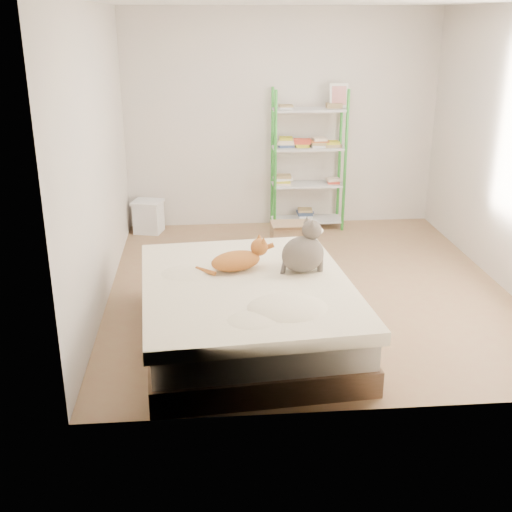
{
  "coord_description": "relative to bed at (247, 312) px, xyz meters",
  "views": [
    {
      "loc": [
        -1.0,
        -5.69,
        2.48
      ],
      "look_at": [
        -0.56,
        -0.75,
        0.62
      ],
      "focal_mm": 45.0,
      "sensor_mm": 36.0,
      "label": 1
    }
  ],
  "objects": [
    {
      "name": "cardboard_box",
      "position": [
        0.66,
        2.07,
        -0.1
      ],
      "size": [
        0.46,
        0.44,
        0.37
      ],
      "rotation": [
        0.0,
        0.0,
        0.0
      ],
      "color": "tan",
      "rests_on": "ground"
    },
    {
      "name": "room",
      "position": [
        0.66,
        1.05,
        1.04
      ],
      "size": [
        3.81,
        4.21,
        2.61
      ],
      "color": "#936649",
      "rests_on": "ground"
    },
    {
      "name": "shelf_unit",
      "position": [
        0.97,
        2.93,
        0.62
      ],
      "size": [
        0.9,
        0.36,
        1.74
      ],
      "color": "green",
      "rests_on": "ground"
    },
    {
      "name": "orange_cat",
      "position": [
        -0.07,
        0.26,
        0.36
      ],
      "size": [
        0.56,
        0.42,
        0.2
      ],
      "primitive_type": null,
      "rotation": [
        0.0,
        0.0,
        0.34
      ],
      "color": "#C98837",
      "rests_on": "bed"
    },
    {
      "name": "white_bin",
      "position": [
        -0.99,
        2.9,
        -0.06
      ],
      "size": [
        0.41,
        0.38,
        0.4
      ],
      "rotation": [
        0.0,
        0.0,
        -0.27
      ],
      "color": "white",
      "rests_on": "ground"
    },
    {
      "name": "bed",
      "position": [
        0.0,
        0.0,
        0.0
      ],
      "size": [
        1.78,
        2.15,
        0.52
      ],
      "rotation": [
        0.0,
        0.0,
        0.08
      ],
      "color": "brown",
      "rests_on": "ground"
    },
    {
      "name": "grey_cat",
      "position": [
        0.47,
        0.18,
        0.48
      ],
      "size": [
        0.46,
        0.42,
        0.44
      ],
      "primitive_type": null,
      "rotation": [
        0.0,
        0.0,
        1.88
      ],
      "color": "#6C6159",
      "rests_on": "bed"
    }
  ]
}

